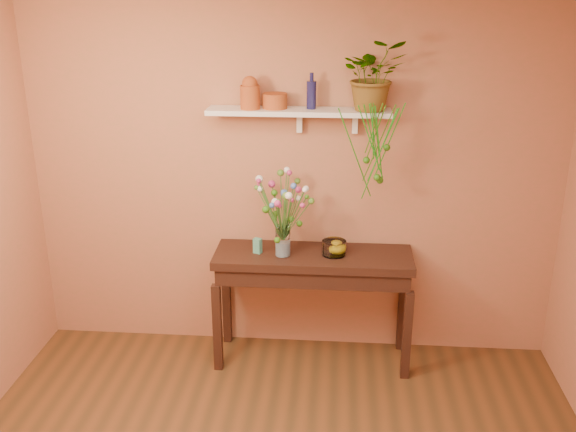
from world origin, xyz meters
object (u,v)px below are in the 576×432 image
Objects in this scene: blue_bottle at (311,94)px; glass_bowl at (334,248)px; sideboard at (313,269)px; terracotta_jug at (250,93)px; bouquet at (283,199)px; spider_plant at (374,75)px; glass_vase at (283,243)px.

blue_bottle is 1.13m from glass_bowl.
glass_bowl is (0.15, -0.01, 0.18)m from sideboard.
terracotta_jug is 1.27m from glass_bowl.
terracotta_jug is 0.45× the size of bouquet.
blue_bottle is 0.45m from spider_plant.
glass_vase is 0.44× the size of bouquet.
terracotta_jug is 0.48× the size of spider_plant.
blue_bottle is 0.52× the size of spider_plant.
glass_vase is at bearing -134.24° from blue_bottle.
glass_bowl is (-0.24, -0.12, -1.24)m from spider_plant.
bouquet reaches higher than glass_vase.
spider_plant is (0.39, 0.11, 1.42)m from sideboard.
terracotta_jug is 0.86m from spider_plant.
bouquet is 0.54m from glass_bowl.
blue_bottle is 1.40× the size of glass_bowl.
spider_plant is at bearing 16.35° from sideboard.
bouquet is at bearing -165.30° from spider_plant.
glass_bowl is at bearing -2.34° from sideboard.
blue_bottle reaches higher than sideboard.
spider_plant is at bearing 26.86° from glass_bowl.
bouquet is (0.24, -0.14, -0.72)m from terracotta_jug.
terracotta_jug reaches higher than glass_bowl.
sideboard is at bearing 11.75° from bouquet.
glass_bowl is at bearing 6.32° from glass_vase.
terracotta_jug is at bearing -178.85° from spider_plant.
glass_vase is (-0.22, -0.05, 0.23)m from sideboard.
sideboard is 6.35× the size of terracotta_jug.
spider_plant reaches higher than sideboard.
blue_bottle is at bearing 141.20° from glass_bowl.
glass_vase is at bearing -173.68° from glass_bowl.
terracotta_jug is 1.10m from glass_vase.
glass_vase is at bearing -31.02° from terracotta_jug.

